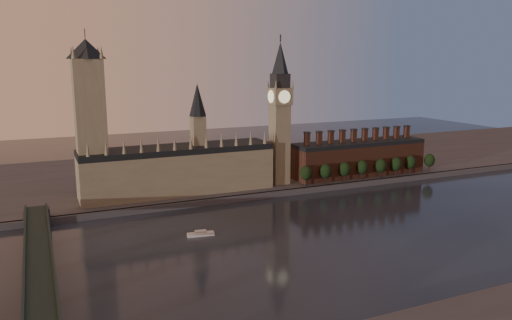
{
  "coord_description": "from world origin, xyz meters",
  "views": [
    {
      "loc": [
        -152.05,
        -210.41,
        92.26
      ],
      "look_at": [
        -33.36,
        55.0,
        34.87
      ],
      "focal_mm": 35.0,
      "sensor_mm": 36.0,
      "label": 1
    }
  ],
  "objects_px": {
    "victoria_tower": "(90,116)",
    "big_ben": "(280,112)",
    "river_boat": "(201,234)",
    "westminster_bridge": "(40,276)"
  },
  "relations": [
    {
      "from": "victoria_tower",
      "to": "westminster_bridge",
      "type": "distance_m",
      "value": 133.21
    },
    {
      "from": "victoria_tower",
      "to": "westminster_bridge",
      "type": "xyz_separation_m",
      "value": [
        -35.0,
        -117.7,
        -51.65
      ]
    },
    {
      "from": "big_ben",
      "to": "westminster_bridge",
      "type": "relative_size",
      "value": 0.54
    },
    {
      "from": "victoria_tower",
      "to": "river_boat",
      "type": "distance_m",
      "value": 108.16
    },
    {
      "from": "victoria_tower",
      "to": "river_boat",
      "type": "relative_size",
      "value": 7.26
    },
    {
      "from": "victoria_tower",
      "to": "river_boat",
      "type": "height_order",
      "value": "victoria_tower"
    },
    {
      "from": "westminster_bridge",
      "to": "river_boat",
      "type": "height_order",
      "value": "westminster_bridge"
    },
    {
      "from": "victoria_tower",
      "to": "big_ben",
      "type": "height_order",
      "value": "victoria_tower"
    },
    {
      "from": "big_ben",
      "to": "victoria_tower",
      "type": "bearing_deg",
      "value": 177.8
    },
    {
      "from": "victoria_tower",
      "to": "big_ben",
      "type": "distance_m",
      "value": 130.12
    }
  ]
}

